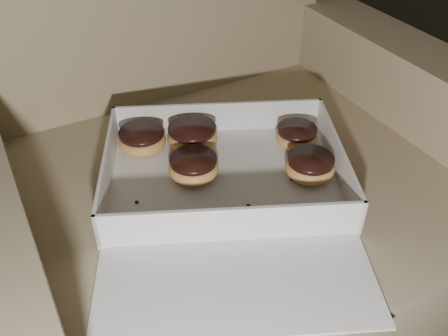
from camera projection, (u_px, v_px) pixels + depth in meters
name	position (u px, v px, depth m)	size (l,w,h in m)	color
armchair	(216.00, 203.00, 1.08)	(1.00, 0.85, 1.05)	#947E5E
bakery_box	(228.00, 190.00, 0.88)	(0.58, 0.62, 0.07)	silver
donut_a	(192.00, 136.00, 0.97)	(0.10, 0.10, 0.05)	#EC9B52
donut_b	(194.00, 167.00, 0.90)	(0.09, 0.09, 0.05)	#EC9B52
donut_c	(142.00, 140.00, 0.97)	(0.09, 0.09, 0.05)	#EC9B52
donut_d	(297.00, 136.00, 0.98)	(0.08, 0.08, 0.04)	#EC9B52
donut_e	(310.00, 167.00, 0.90)	(0.09, 0.09, 0.05)	#EC9B52
crumb_a	(137.00, 202.00, 0.86)	(0.01, 0.01, 0.00)	black
crumb_b	(248.00, 205.00, 0.85)	(0.01, 0.01, 0.00)	black
crumb_c	(292.00, 179.00, 0.91)	(0.01, 0.01, 0.00)	black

